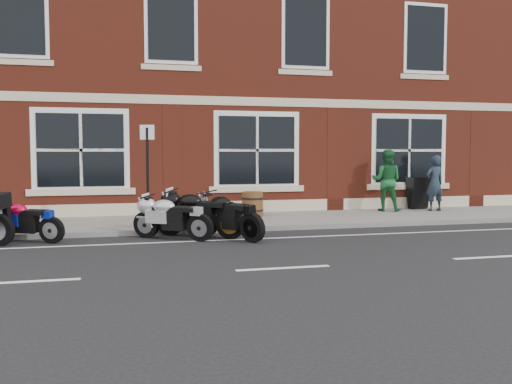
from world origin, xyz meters
TOP-DOWN VIEW (x-y plane):
  - ground at (0.00, 0.00)m, footprint 80.00×80.00m
  - sidewalk at (0.00, 3.00)m, footprint 30.00×3.00m
  - kerb at (0.00, 1.42)m, footprint 30.00×0.16m
  - pub_building at (0.00, 10.50)m, footprint 24.00×12.00m
  - moto_sport_red at (-4.52, 1.02)m, footprint 1.67×1.02m
  - moto_sport_black at (-0.83, 0.80)m, footprint 1.85×1.36m
  - moto_sport_silver at (-1.45, 0.60)m, footprint 1.64×1.27m
  - moto_naked_black at (-0.22, 0.40)m, footprint 1.22×1.85m
  - pedestrian_left at (6.86, 3.57)m, footprint 0.66×0.48m
  - pedestrian_right at (5.42, 3.91)m, footprint 1.15×1.09m
  - a_board_sign at (6.67, 4.20)m, footprint 0.63×0.43m
  - barrel_planter at (1.10, 3.48)m, footprint 0.62×0.62m
  - parking_sign at (-1.87, 1.84)m, footprint 0.33×0.14m

SIDE VIEW (x-z plane):
  - ground at x=0.00m, z-range 0.00..0.00m
  - sidewalk at x=0.00m, z-range 0.00..0.12m
  - kerb at x=0.00m, z-range 0.00..0.12m
  - barrel_planter at x=1.10m, z-range 0.12..0.81m
  - moto_sport_red at x=-4.52m, z-range 0.06..0.90m
  - moto_sport_silver at x=-1.45m, z-range 0.07..0.95m
  - moto_naked_black at x=-0.22m, z-range 0.07..1.02m
  - moto_sport_black at x=-0.83m, z-range 0.07..1.05m
  - a_board_sign at x=6.67m, z-range 0.12..1.14m
  - pedestrian_left at x=6.86m, z-range 0.12..1.82m
  - pedestrian_right at x=5.42m, z-range 0.12..1.99m
  - parking_sign at x=-1.87m, z-range 0.31..2.74m
  - pub_building at x=0.00m, z-range 0.00..12.00m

